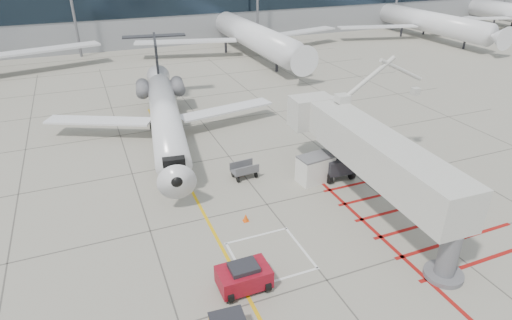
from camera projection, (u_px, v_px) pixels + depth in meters
name	position (u px, v px, depth m)	size (l,w,h in m)	color
ground_plane	(293.00, 238.00, 26.18)	(260.00, 260.00, 0.00)	gray
regional_jet	(165.00, 109.00, 35.75)	(22.05, 27.80, 7.29)	silver
jet_bridge	(384.00, 167.00, 26.68)	(8.55, 18.05, 7.22)	beige
pushback_tug	(244.00, 276.00, 22.06)	(2.70, 1.68, 1.57)	maroon
baggage_cart	(244.00, 170.00, 32.60)	(1.94, 1.22, 1.22)	#505055
ground_power_unit	(315.00, 168.00, 31.97)	(2.60, 1.52, 2.06)	white
cone_nose	(246.00, 217.00, 27.61)	(0.39, 0.39, 0.54)	#EC4F0C
cone_side	(240.00, 172.00, 33.04)	(0.38, 0.38, 0.53)	#EC560C
bg_aircraft_c	(246.00, 16.00, 66.41)	(34.59, 38.44, 11.53)	silver
bg_aircraft_d	(424.00, 7.00, 78.37)	(32.56, 36.17, 10.85)	silver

